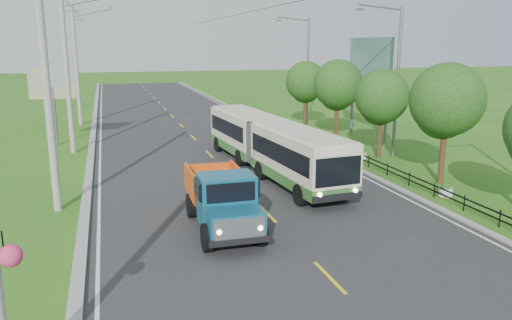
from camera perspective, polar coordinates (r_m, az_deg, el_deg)
name	(u,v)px	position (r m, az deg, el deg)	size (l,w,h in m)	color
ground	(329,278)	(15.50, 8.38, -13.16)	(240.00, 240.00, 0.00)	#296818
road	(203,148)	(33.78, -6.05, 1.38)	(14.00, 120.00, 0.02)	#28282B
curb_left	(91,154)	(33.24, -18.33, 0.71)	(0.40, 120.00, 0.15)	#9E9E99
curb_right	(302,142)	(35.76, 5.28, 2.12)	(0.30, 120.00, 0.10)	#9E9E99
edge_line_left	(100,154)	(33.24, -17.38, 0.68)	(0.12, 120.00, 0.00)	silver
edge_line_right	(295,142)	(35.58, 4.53, 2.03)	(0.12, 120.00, 0.00)	silver
centre_dash	(329,277)	(15.49, 8.39, -13.08)	(0.12, 2.20, 0.00)	yellow
railing_right	(352,155)	(30.72, 10.94, 0.59)	(0.04, 40.00, 0.60)	black
pole_near	(48,89)	(21.71, -22.70, 7.53)	(3.51, 0.32, 10.00)	gray
pole_mid	(67,73)	(33.64, -20.74, 9.31)	(3.51, 0.32, 10.00)	gray
pole_far	(77,65)	(45.61, -19.81, 10.16)	(3.51, 0.32, 10.00)	gray
tree_third	(446,104)	(26.24, 20.86, 6.04)	(3.60, 3.62, 6.00)	#382314
tree_fourth	(381,99)	(31.23, 14.12, 6.75)	(3.24, 3.31, 5.40)	#382314
tree_fifth	(338,87)	(36.46, 9.31, 8.25)	(3.48, 3.52, 5.80)	#382314
tree_back	(306,84)	(41.94, 5.69, 8.69)	(3.30, 3.36, 5.50)	#382314
streetlight_mid	(395,77)	(31.41, 15.64, 9.11)	(3.02, 0.20, 9.07)	slate
streetlight_far	(306,67)	(43.88, 5.76, 10.52)	(3.02, 0.20, 9.07)	slate
planter_near	(446,190)	(24.51, 20.84, -3.25)	(0.64, 0.64, 0.67)	silver
planter_mid	(361,154)	(31.01, 11.92, 0.64)	(0.64, 0.64, 0.67)	silver
planter_far	(310,133)	(38.08, 6.19, 3.13)	(0.64, 0.64, 0.67)	silver
billboard_left	(53,89)	(36.81, -22.24, 7.53)	(3.00, 0.20, 5.20)	slate
billboard_right	(370,65)	(37.38, 12.92, 10.50)	(0.24, 6.00, 7.30)	slate
bus	(270,142)	(26.97, 1.57, 2.10)	(3.49, 14.62, 2.80)	#306729
dump_truck	(222,196)	(18.66, -3.88, -4.11)	(2.27, 5.56, 2.32)	#135474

